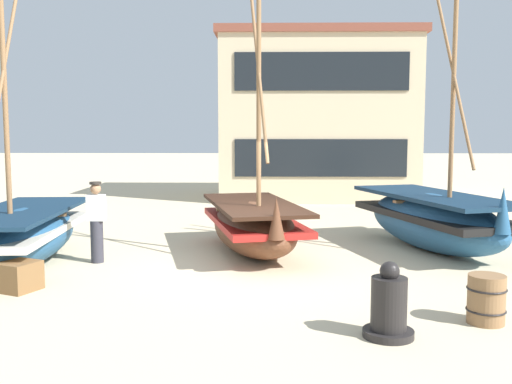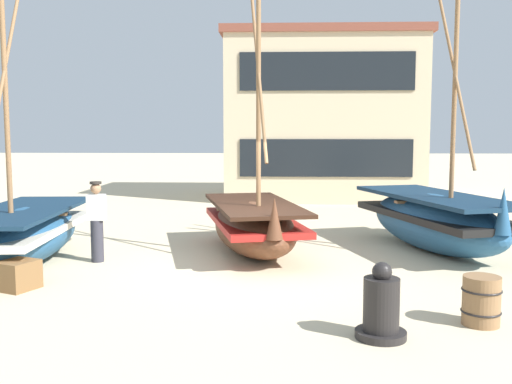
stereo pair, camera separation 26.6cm
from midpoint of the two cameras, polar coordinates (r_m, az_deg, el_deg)
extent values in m
plane|color=beige|center=(11.92, -0.74, -7.22)|extent=(120.00, 120.00, 0.00)
ellipsoid|color=#23517A|center=(13.95, 16.45, -2.82)|extent=(3.02, 5.16, 1.29)
cube|color=black|center=(13.93, 16.47, -2.17)|extent=(2.98, 4.98, 0.15)
cube|color=#132C43|center=(13.87, 16.52, -0.41)|extent=(3.04, 5.08, 0.09)
cone|color=#23517A|center=(11.97, 22.47, -1.66)|extent=(0.42, 0.42, 0.90)
cylinder|color=olive|center=(13.31, 18.23, 9.33)|extent=(0.10, 0.10, 5.33)
cylinder|color=olive|center=(13.33, 18.28, 10.85)|extent=(0.55, 1.63, 4.00)
cube|color=olive|center=(14.20, 15.72, -0.82)|extent=(1.58, 0.61, 0.06)
ellipsoid|color=brown|center=(13.05, -0.84, -3.52)|extent=(2.61, 4.55, 1.13)
cube|color=red|center=(13.03, -0.84, -2.90)|extent=(2.59, 4.39, 0.14)
cube|color=#351E13|center=(12.98, -0.84, -1.24)|extent=(2.64, 4.48, 0.08)
cone|color=brown|center=(10.99, 1.32, -2.62)|extent=(0.40, 0.40, 0.79)
cylinder|color=olive|center=(12.36, -0.35, 8.77)|extent=(0.10, 0.10, 5.05)
cylinder|color=olive|center=(12.41, -0.35, 11.73)|extent=(0.47, 1.67, 3.79)
cube|color=olive|center=(13.30, -1.12, -1.61)|extent=(1.56, 0.52, 0.06)
ellipsoid|color=#23517A|center=(13.00, -22.51, -4.03)|extent=(2.00, 4.76, 1.13)
cube|color=silver|center=(12.97, -22.54, -3.42)|extent=(2.01, 4.57, 0.14)
cube|color=#132C43|center=(12.92, -22.61, -1.76)|extent=(2.05, 4.67, 0.08)
cylinder|color=olive|center=(12.29, -24.00, 8.92)|extent=(0.10, 0.10, 5.34)
cylinder|color=olive|center=(12.33, -24.08, 10.94)|extent=(0.22, 2.30, 4.15)
cube|color=olive|center=(13.26, -22.07, -2.09)|extent=(1.63, 0.26, 0.06)
cylinder|color=#33333D|center=(12.58, -15.91, -4.69)|extent=(0.26, 0.26, 0.88)
cube|color=silver|center=(12.47, -16.00, -1.49)|extent=(0.36, 0.22, 0.54)
sphere|color=#A87A56|center=(12.43, -16.05, 0.30)|extent=(0.22, 0.22, 0.22)
cylinder|color=#2D2823|center=(12.42, -16.07, 0.85)|extent=(0.24, 0.24, 0.05)
cylinder|color=black|center=(8.10, 11.89, -13.41)|extent=(0.68, 0.68, 0.10)
cylinder|color=black|center=(7.98, 11.96, -10.67)|extent=(0.48, 0.48, 0.71)
sphere|color=black|center=(7.86, 12.03, -7.62)|extent=(0.26, 0.26, 0.26)
cylinder|color=olive|center=(8.94, 20.85, -9.80)|extent=(0.52, 0.52, 0.70)
torus|color=black|center=(8.90, 20.88, -8.85)|extent=(0.56, 0.56, 0.03)
torus|color=black|center=(8.98, 20.81, -10.75)|extent=(0.56, 0.56, 0.03)
cube|color=brown|center=(10.89, -22.93, -7.62)|extent=(0.79, 0.79, 0.50)
cube|color=beige|center=(24.29, 5.50, 6.98)|extent=(7.57, 5.36, 6.30)
cube|color=brown|center=(24.57, 5.58, 14.70)|extent=(7.87, 5.58, 0.30)
cube|color=black|center=(21.61, 6.01, 3.34)|extent=(6.36, 0.06, 1.39)
cube|color=black|center=(21.69, 6.10, 11.68)|extent=(6.36, 0.06, 1.39)
camera|label=1|loc=(0.13, -90.60, -0.06)|focal=40.80mm
camera|label=2|loc=(0.13, 89.40, 0.06)|focal=40.80mm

